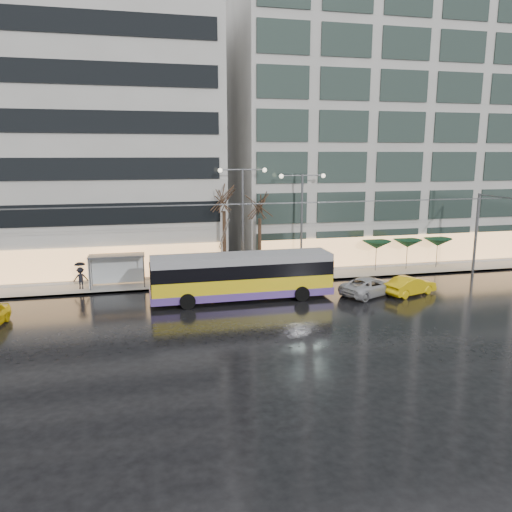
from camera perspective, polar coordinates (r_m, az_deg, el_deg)
name	(u,v)px	position (r m, az deg, el deg)	size (l,w,h in m)	color
ground	(246,324)	(30.91, -1.10, -7.83)	(140.00, 140.00, 0.00)	black
sidewalk	(236,271)	(44.46, -2.30, -1.67)	(80.00, 10.00, 0.15)	gray
kerb	(248,284)	(39.75, -0.97, -3.27)	(80.00, 0.10, 0.15)	slate
building_left	(19,143)	(48.58, -25.44, 11.54)	(34.00, 14.00, 22.00)	#9F9E98
building_right	(391,130)	(53.74, 15.17, 13.74)	(32.00, 14.00, 25.00)	#9F9E98
trolleybus	(242,278)	(35.57, -1.59, -2.49)	(12.93, 5.07, 5.98)	yellow
catenary	(237,235)	(37.61, -2.13, 2.38)	(42.24, 5.12, 7.00)	#595B60
bus_shelter	(112,263)	(40.16, -16.13, -0.81)	(4.20, 1.60, 2.51)	#595B60
street_lamp_near	(243,208)	(40.36, -1.52, 5.50)	(3.96, 0.36, 9.03)	#595B60
street_lamp_far	(302,210)	(41.66, 5.26, 5.27)	(3.96, 0.36, 8.53)	#595B60
tree_a	(224,195)	(40.18, -3.70, 7.02)	(3.20, 3.20, 8.40)	black
tree_b	(260,202)	(41.03, 0.43, 6.18)	(3.20, 3.20, 7.70)	black
parasol_a	(377,245)	(44.97, 13.61, 1.25)	(2.50, 2.50, 2.65)	#595B60
parasol_b	(408,243)	(46.39, 16.93, 1.38)	(2.50, 2.50, 2.65)	#595B60
parasol_c	(438,242)	(47.94, 20.05, 1.50)	(2.50, 2.50, 2.65)	#595B60
taxi_b	(410,286)	(38.77, 17.23, -3.25)	(1.46, 4.20, 1.38)	#DDB10B
sedan_silver	(370,286)	(37.88, 12.92, -3.37)	(2.27, 4.92, 1.37)	#B1B1B6
pedestrian_a	(166,269)	(38.94, -10.27, -1.42)	(1.13, 1.14, 2.19)	black
pedestrian_b	(158,274)	(40.29, -11.16, -2.02)	(0.87, 0.73, 1.58)	black
pedestrian_c	(80,275)	(40.25, -19.42, -2.02)	(1.17, 0.93, 2.11)	black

